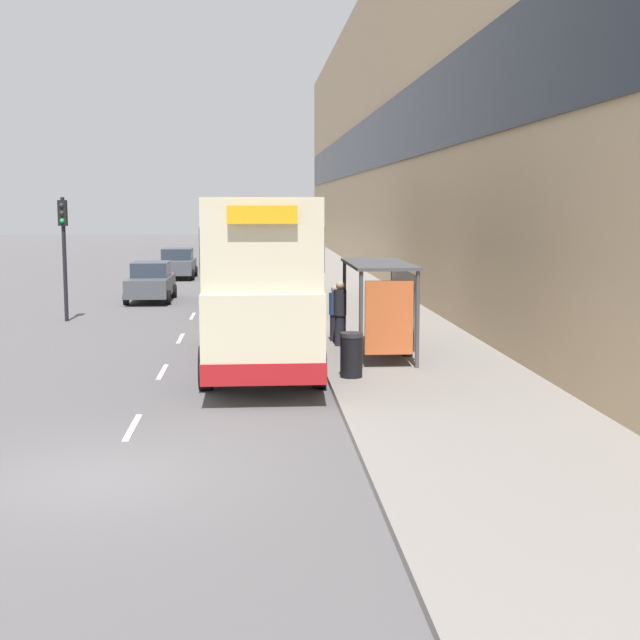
{
  "coord_description": "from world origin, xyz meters",
  "views": [
    {
      "loc": [
        2.3,
        -13.35,
        4.17
      ],
      "look_at": [
        4.53,
        16.57,
        0.24
      ],
      "focal_mm": 50.0,
      "sensor_mm": 36.0,
      "label": 1
    }
  ],
  "objects_px": {
    "bus_shelter": "(386,292)",
    "car_2": "(151,282)",
    "car_0": "(177,263)",
    "pedestrian_3": "(335,313)",
    "pedestrian_1": "(340,313)",
    "double_decker_bus_near": "(261,277)",
    "double_decker_bus_ahead": "(259,251)",
    "traffic_light_far_kerb": "(64,238)",
    "litter_bin": "(351,355)",
    "car_1": "(249,241)",
    "pedestrian_2": "(408,322)",
    "pedestrian_at_shelter": "(378,308)"
  },
  "relations": [
    {
      "from": "car_2",
      "to": "car_0",
      "type": "bearing_deg",
      "value": -90.68
    },
    {
      "from": "double_decker_bus_near",
      "to": "traffic_light_far_kerb",
      "type": "bearing_deg",
      "value": 127.53
    },
    {
      "from": "litter_bin",
      "to": "pedestrian_2",
      "type": "bearing_deg",
      "value": 56.86
    },
    {
      "from": "litter_bin",
      "to": "traffic_light_far_kerb",
      "type": "relative_size",
      "value": 0.24
    },
    {
      "from": "double_decker_bus_near",
      "to": "double_decker_bus_ahead",
      "type": "relative_size",
      "value": 1.05
    },
    {
      "from": "car_1",
      "to": "litter_bin",
      "type": "xyz_separation_m",
      "value": [
        2.68,
        -59.01,
        -0.21
      ]
    },
    {
      "from": "pedestrian_1",
      "to": "litter_bin",
      "type": "distance_m",
      "value": 4.67
    },
    {
      "from": "bus_shelter",
      "to": "pedestrian_1",
      "type": "height_order",
      "value": "bus_shelter"
    },
    {
      "from": "pedestrian_3",
      "to": "car_0",
      "type": "bearing_deg",
      "value": 105.17
    },
    {
      "from": "bus_shelter",
      "to": "traffic_light_far_kerb",
      "type": "height_order",
      "value": "traffic_light_far_kerb"
    },
    {
      "from": "pedestrian_2",
      "to": "pedestrian_3",
      "type": "relative_size",
      "value": 1.09
    },
    {
      "from": "pedestrian_3",
      "to": "double_decker_bus_near",
      "type": "bearing_deg",
      "value": -128.45
    },
    {
      "from": "double_decker_bus_near",
      "to": "car_1",
      "type": "bearing_deg",
      "value": 90.61
    },
    {
      "from": "pedestrian_3",
      "to": "litter_bin",
      "type": "height_order",
      "value": "pedestrian_3"
    },
    {
      "from": "car_1",
      "to": "litter_bin",
      "type": "height_order",
      "value": "car_1"
    },
    {
      "from": "double_decker_bus_near",
      "to": "pedestrian_at_shelter",
      "type": "bearing_deg",
      "value": 47.18
    },
    {
      "from": "pedestrian_2",
      "to": "pedestrian_1",
      "type": "bearing_deg",
      "value": 130.91
    },
    {
      "from": "double_decker_bus_ahead",
      "to": "traffic_light_far_kerb",
      "type": "distance_m",
      "value": 7.86
    },
    {
      "from": "double_decker_bus_ahead",
      "to": "car_2",
      "type": "distance_m",
      "value": 5.65
    },
    {
      "from": "bus_shelter",
      "to": "car_2",
      "type": "xyz_separation_m",
      "value": [
        -7.91,
        15.54,
        -1.04
      ]
    },
    {
      "from": "car_1",
      "to": "bus_shelter",
      "type": "bearing_deg",
      "value": -86.04
    },
    {
      "from": "double_decker_bus_ahead",
      "to": "pedestrian_3",
      "type": "relative_size",
      "value": 6.3
    },
    {
      "from": "bus_shelter",
      "to": "pedestrian_at_shelter",
      "type": "relative_size",
      "value": 2.6
    },
    {
      "from": "bus_shelter",
      "to": "car_0",
      "type": "distance_m",
      "value": 28.48
    },
    {
      "from": "pedestrian_2",
      "to": "pedestrian_at_shelter",
      "type": "bearing_deg",
      "value": 93.38
    },
    {
      "from": "double_decker_bus_near",
      "to": "car_2",
      "type": "height_order",
      "value": "double_decker_bus_near"
    },
    {
      "from": "pedestrian_at_shelter",
      "to": "litter_bin",
      "type": "distance_m",
      "value": 6.93
    },
    {
      "from": "bus_shelter",
      "to": "car_1",
      "type": "bearing_deg",
      "value": 93.96
    },
    {
      "from": "pedestrian_at_shelter",
      "to": "traffic_light_far_kerb",
      "type": "xyz_separation_m",
      "value": [
        -10.53,
        5.01,
        2.01
      ]
    },
    {
      "from": "pedestrian_1",
      "to": "traffic_light_far_kerb",
      "type": "bearing_deg",
      "value": 142.12
    },
    {
      "from": "bus_shelter",
      "to": "car_2",
      "type": "bearing_deg",
      "value": 116.97
    },
    {
      "from": "car_0",
      "to": "traffic_light_far_kerb",
      "type": "distance_m",
      "value": 18.62
    },
    {
      "from": "double_decker_bus_near",
      "to": "pedestrian_3",
      "type": "xyz_separation_m",
      "value": [
        2.18,
        2.75,
        -1.3
      ]
    },
    {
      "from": "car_0",
      "to": "pedestrian_3",
      "type": "height_order",
      "value": "pedestrian_3"
    },
    {
      "from": "litter_bin",
      "to": "traffic_light_far_kerb",
      "type": "distance_m",
      "value": 14.95
    },
    {
      "from": "double_decker_bus_near",
      "to": "litter_bin",
      "type": "relative_size",
      "value": 10.32
    },
    {
      "from": "car_2",
      "to": "pedestrian_2",
      "type": "relative_size",
      "value": 2.53
    },
    {
      "from": "pedestrian_1",
      "to": "pedestrian_3",
      "type": "xyz_separation_m",
      "value": [
        -0.07,
        0.91,
        -0.1
      ]
    },
    {
      "from": "bus_shelter",
      "to": "car_2",
      "type": "distance_m",
      "value": 17.46
    },
    {
      "from": "car_2",
      "to": "litter_bin",
      "type": "relative_size",
      "value": 4.3
    },
    {
      "from": "bus_shelter",
      "to": "pedestrian_3",
      "type": "height_order",
      "value": "bus_shelter"
    },
    {
      "from": "car_2",
      "to": "traffic_light_far_kerb",
      "type": "bearing_deg",
      "value": 70.79
    },
    {
      "from": "double_decker_bus_ahead",
      "to": "car_2",
      "type": "height_order",
      "value": "double_decker_bus_ahead"
    },
    {
      "from": "litter_bin",
      "to": "traffic_light_far_kerb",
      "type": "height_order",
      "value": "traffic_light_far_kerb"
    },
    {
      "from": "double_decker_bus_near",
      "to": "car_2",
      "type": "relative_size",
      "value": 2.4
    },
    {
      "from": "car_0",
      "to": "double_decker_bus_ahead",
      "type": "bearing_deg",
      "value": 107.11
    },
    {
      "from": "pedestrian_2",
      "to": "car_2",
      "type": "bearing_deg",
      "value": 118.75
    },
    {
      "from": "pedestrian_at_shelter",
      "to": "pedestrian_3",
      "type": "xyz_separation_m",
      "value": [
        -1.47,
        -1.19,
        0.02
      ]
    },
    {
      "from": "car_0",
      "to": "pedestrian_1",
      "type": "xyz_separation_m",
      "value": [
        6.73,
        -25.45,
        0.25
      ]
    },
    {
      "from": "car_1",
      "to": "traffic_light_far_kerb",
      "type": "relative_size",
      "value": 0.87
    }
  ]
}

